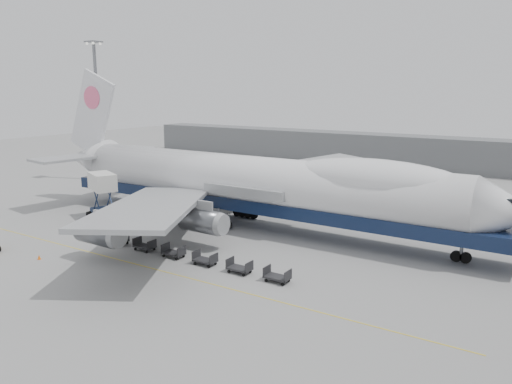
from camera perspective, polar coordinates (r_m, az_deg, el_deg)
The scene contains 13 objects.
ground at distance 54.13m, azimuth -7.48°, elevation -6.74°, with size 260.00×260.00×0.00m, color gray.
apron_line at distance 49.98m, azimuth -11.95°, elevation -8.50°, with size 60.00×0.15×0.01m, color gold.
hangar at distance 118.14m, azimuth 10.95°, elevation 4.97°, with size 110.00×8.00×7.00m, color slate.
floodlight_mast at distance 98.29m, azimuth -17.67°, elevation 9.60°, with size 2.40×2.40×25.43m.
airliner at distance 61.71m, azimuth 0.02°, elevation 1.07°, with size 67.00×55.30×19.98m.
catering_truck at distance 69.28m, azimuth -17.08°, elevation -0.11°, with size 5.61×4.83×6.11m.
traffic_cone at distance 55.80m, azimuth -23.55°, elevation -6.83°, with size 0.34×0.34×0.51m.
dolly_0 at distance 58.05m, azimuth -15.50°, elevation -5.25°, with size 2.30×1.35×1.30m.
dolly_1 at distance 55.15m, azimuth -12.61°, elevation -6.00°, with size 2.30×1.35×1.30m.
dolly_2 at distance 52.41m, azimuth -9.40°, elevation -6.82°, with size 2.30×1.35×1.30m.
dolly_3 at distance 49.87m, azimuth -5.84°, elevation -7.69°, with size 2.30×1.35×1.30m.
dolly_4 at distance 47.55m, azimuth -1.90°, elevation -8.63°, with size 2.30×1.35×1.30m.
dolly_5 at distance 45.49m, azimuth 2.45°, elevation -9.60°, with size 2.30×1.35×1.30m.
Camera 1 is at (33.34, -39.06, 17.13)m, focal length 35.00 mm.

